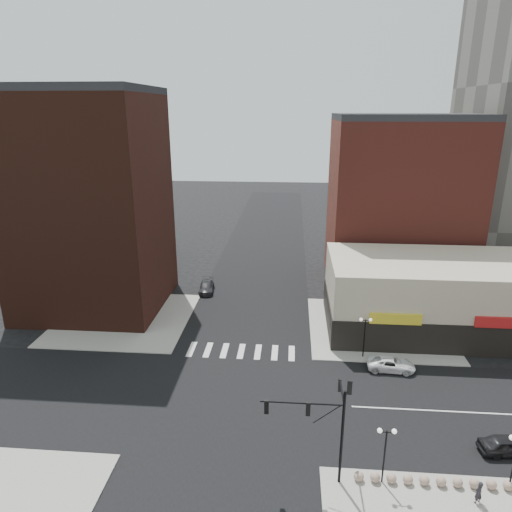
{
  "coord_description": "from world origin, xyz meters",
  "views": [
    {
      "loc": [
        4.71,
        -32.44,
        23.44
      ],
      "look_at": [
        1.6,
        5.76,
        11.0
      ],
      "focal_mm": 32.0,
      "sensor_mm": 36.0,
      "label": 1
    }
  ],
  "objects_px": {
    "white_suv": "(391,364)",
    "pedestrian": "(479,492)",
    "dark_sedan_east": "(508,445)",
    "dark_sedan_north": "(207,287)",
    "street_lamp_ne": "(365,327)",
    "street_lamp_se_a": "(386,442)",
    "traffic_signal": "(327,415)"
  },
  "relations": [
    {
      "from": "white_suv",
      "to": "pedestrian",
      "type": "distance_m",
      "value": 15.3
    },
    {
      "from": "white_suv",
      "to": "dark_sedan_east",
      "type": "relative_size",
      "value": 1.11
    },
    {
      "from": "dark_sedan_north",
      "to": "pedestrian",
      "type": "bearing_deg",
      "value": -60.58
    },
    {
      "from": "street_lamp_ne",
      "to": "white_suv",
      "type": "bearing_deg",
      "value": -42.06
    },
    {
      "from": "dark_sedan_east",
      "to": "dark_sedan_north",
      "type": "xyz_separation_m",
      "value": [
        -26.87,
        28.07,
        -0.02
      ]
    },
    {
      "from": "street_lamp_ne",
      "to": "pedestrian",
      "type": "bearing_deg",
      "value": -75.06
    },
    {
      "from": "white_suv",
      "to": "dark_sedan_east",
      "type": "bearing_deg",
      "value": -146.33
    },
    {
      "from": "street_lamp_ne",
      "to": "white_suv",
      "type": "relative_size",
      "value": 0.94
    },
    {
      "from": "pedestrian",
      "to": "street_lamp_se_a",
      "type": "bearing_deg",
      "value": -42.07
    },
    {
      "from": "white_suv",
      "to": "pedestrian",
      "type": "relative_size",
      "value": 2.8
    },
    {
      "from": "street_lamp_ne",
      "to": "white_suv",
      "type": "distance_m",
      "value": 4.09
    },
    {
      "from": "street_lamp_se_a",
      "to": "street_lamp_ne",
      "type": "bearing_deg",
      "value": 86.42
    },
    {
      "from": "traffic_signal",
      "to": "pedestrian",
      "type": "bearing_deg",
      "value": -8.32
    },
    {
      "from": "street_lamp_se_a",
      "to": "dark_sedan_east",
      "type": "relative_size",
      "value": 1.04
    },
    {
      "from": "traffic_signal",
      "to": "street_lamp_ne",
      "type": "relative_size",
      "value": 1.87
    },
    {
      "from": "traffic_signal",
      "to": "dark_sedan_east",
      "type": "bearing_deg",
      "value": 14.36
    },
    {
      "from": "street_lamp_se_a",
      "to": "dark_sedan_north",
      "type": "xyz_separation_m",
      "value": [
        -17.5,
        31.6,
        -2.63
      ]
    },
    {
      "from": "traffic_signal",
      "to": "street_lamp_se_a",
      "type": "relative_size",
      "value": 1.87
    },
    {
      "from": "traffic_signal",
      "to": "dark_sedan_east",
      "type": "xyz_separation_m",
      "value": [
        13.13,
        3.36,
        -4.28
      ]
    },
    {
      "from": "traffic_signal",
      "to": "dark_sedan_east",
      "type": "relative_size",
      "value": 1.95
    },
    {
      "from": "dark_sedan_east",
      "to": "street_lamp_se_a",
      "type": "bearing_deg",
      "value": 105.01
    },
    {
      "from": "street_lamp_ne",
      "to": "traffic_signal",
      "type": "bearing_deg",
      "value": -106.75
    },
    {
      "from": "street_lamp_se_a",
      "to": "pedestrian",
      "type": "distance_m",
      "value": 6.19
    },
    {
      "from": "traffic_signal",
      "to": "dark_sedan_north",
      "type": "distance_m",
      "value": 34.57
    },
    {
      "from": "pedestrian",
      "to": "dark_sedan_east",
      "type": "bearing_deg",
      "value": -158.59
    },
    {
      "from": "street_lamp_ne",
      "to": "dark_sedan_east",
      "type": "xyz_separation_m",
      "value": [
        8.37,
        -12.47,
        -2.61
      ]
    },
    {
      "from": "street_lamp_ne",
      "to": "pedestrian",
      "type": "xyz_separation_m",
      "value": [
        4.59,
        -17.2,
        -2.38
      ]
    },
    {
      "from": "white_suv",
      "to": "traffic_signal",
      "type": "bearing_deg",
      "value": 156.22
    },
    {
      "from": "street_lamp_se_a",
      "to": "white_suv",
      "type": "xyz_separation_m",
      "value": [
        3.29,
        13.93,
        -2.68
      ]
    },
    {
      "from": "traffic_signal",
      "to": "street_lamp_se_a",
      "type": "bearing_deg",
      "value": -2.57
    },
    {
      "from": "traffic_signal",
      "to": "white_suv",
      "type": "bearing_deg",
      "value": 62.84
    },
    {
      "from": "traffic_signal",
      "to": "pedestrian",
      "type": "height_order",
      "value": "traffic_signal"
    }
  ]
}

